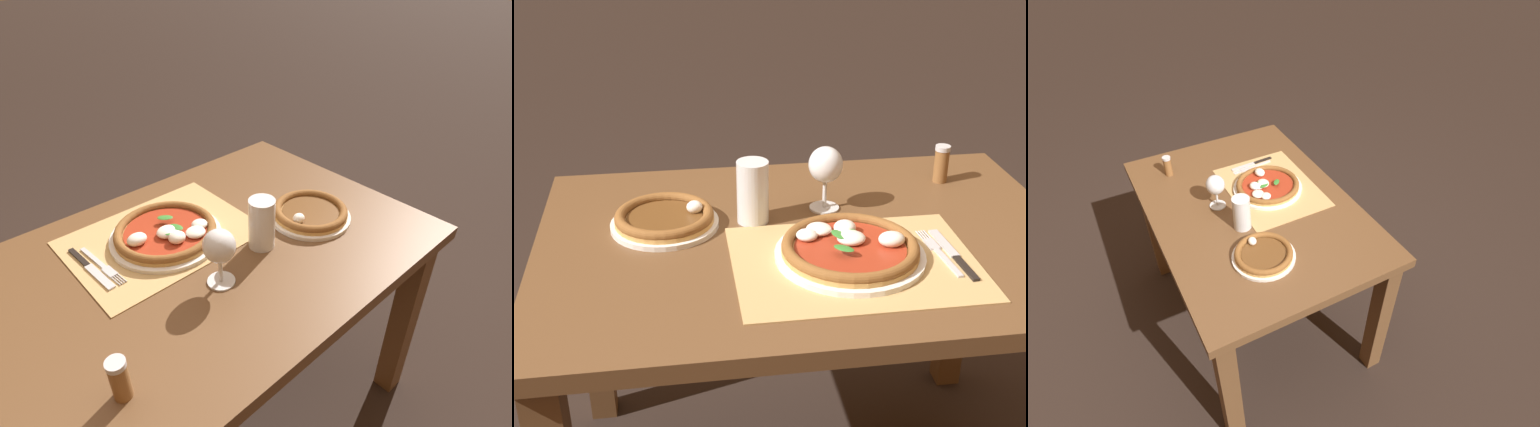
{
  "view_description": "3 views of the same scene",
  "coord_description": "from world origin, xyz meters",
  "views": [
    {
      "loc": [
        0.54,
        0.76,
        1.47
      ],
      "look_at": [
        -0.17,
        -0.0,
        0.78
      ],
      "focal_mm": 30.0,
      "sensor_mm": 36.0,
      "label": 1
    },
    {
      "loc": [
        -0.28,
        -1.36,
        1.47
      ],
      "look_at": [
        -0.09,
        -0.06,
        0.83
      ],
      "focal_mm": 50.0,
      "sensor_mm": 36.0,
      "label": 2
    },
    {
      "loc": [
        -1.33,
        0.55,
        1.91
      ],
      "look_at": [
        -0.16,
        -0.08,
        0.78
      ],
      "focal_mm": 30.0,
      "sensor_mm": 36.0,
      "label": 3
    }
  ],
  "objects": [
    {
      "name": "knife",
      "position": [
        0.28,
        -0.14,
        0.75
      ],
      "size": [
        0.03,
        0.22,
        0.01
      ],
      "color": "black",
      "rests_on": "paper_placemat"
    },
    {
      "name": "dining_table",
      "position": [
        0.0,
        0.0,
        0.62
      ],
      "size": [
        1.18,
        0.83,
        0.74
      ],
      "color": "brown",
      "rests_on": "ground"
    },
    {
      "name": "ground_plane",
      "position": [
        0.0,
        0.0,
        0.0
      ],
      "size": [
        24.0,
        24.0,
        0.0
      ],
      "primitive_type": "plane",
      "color": "black"
    },
    {
      "name": "pizza_near",
      "position": [
        0.07,
        -0.11,
        0.76
      ],
      "size": [
        0.31,
        0.31,
        0.05
      ],
      "color": "silver",
      "rests_on": "paper_placemat"
    },
    {
      "name": "pint_glass",
      "position": [
        -0.11,
        0.09,
        0.81
      ],
      "size": [
        0.07,
        0.07,
        0.15
      ],
      "color": "silver",
      "rests_on": "dining_table"
    },
    {
      "name": "fork",
      "position": [
        0.25,
        -0.13,
        0.75
      ],
      "size": [
        0.03,
        0.2,
        0.0
      ],
      "color": "#B7B7BC",
      "rests_on": "paper_placemat"
    },
    {
      "name": "paper_placemat",
      "position": [
        0.07,
        -0.14,
        0.74
      ],
      "size": [
        0.5,
        0.37,
        0.0
      ],
      "primitive_type": "cube",
      "color": "tan",
      "rests_on": "dining_table"
    },
    {
      "name": "wine_glass",
      "position": [
        0.06,
        0.13,
        0.85
      ],
      "size": [
        0.08,
        0.08,
        0.16
      ],
      "color": "silver",
      "rests_on": "dining_table"
    },
    {
      "name": "pizza_far",
      "position": [
        -0.31,
        0.09,
        0.76
      ],
      "size": [
        0.24,
        0.24,
        0.05
      ],
      "color": "silver",
      "rests_on": "dining_table"
    },
    {
      "name": "pepper_shaker",
      "position": [
        0.39,
        0.24,
        0.79
      ],
      "size": [
        0.04,
        0.04,
        0.1
      ],
      "color": "brown",
      "rests_on": "dining_table"
    }
  ]
}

